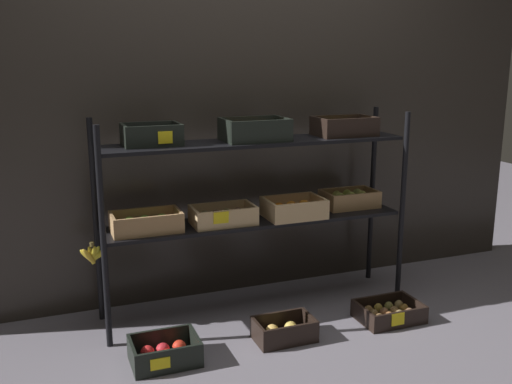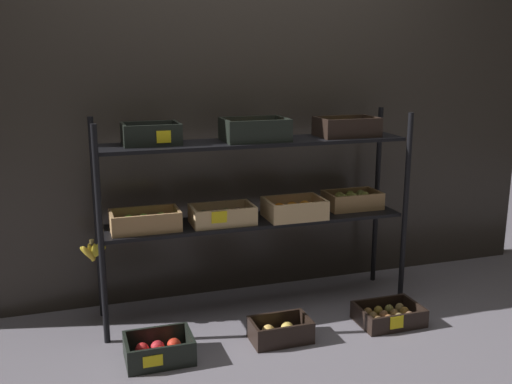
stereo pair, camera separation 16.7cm
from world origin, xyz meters
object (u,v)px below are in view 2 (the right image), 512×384
(crate_ground_apple_gold, at_px, (280,332))
(crate_ground_kiwi, at_px, (389,316))
(crate_ground_apple_red, at_px, (159,351))
(display_rack, at_px, (258,184))

(crate_ground_apple_gold, height_order, crate_ground_kiwi, crate_ground_apple_gold)
(crate_ground_apple_gold, bearing_deg, crate_ground_apple_red, -179.49)
(display_rack, bearing_deg, crate_ground_apple_gold, -92.35)
(crate_ground_apple_red, distance_m, crate_ground_apple_gold, 0.65)
(crate_ground_apple_red, height_order, crate_ground_apple_gold, crate_ground_apple_red)
(crate_ground_apple_red, relative_size, crate_ground_apple_gold, 1.05)
(crate_ground_apple_red, xyz_separation_m, crate_ground_kiwi, (1.31, 0.01, -0.01))
(display_rack, bearing_deg, crate_ground_apple_red, -146.31)
(display_rack, distance_m, crate_ground_apple_red, 1.08)
(display_rack, distance_m, crate_ground_apple_gold, 0.84)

